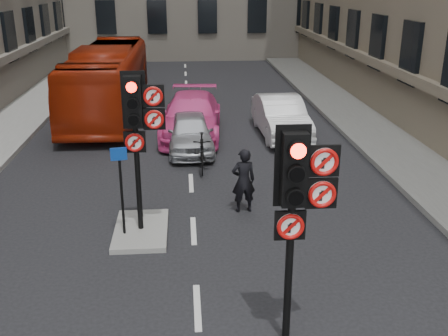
{
  "coord_description": "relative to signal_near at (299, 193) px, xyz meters",
  "views": [
    {
      "loc": [
        -0.14,
        -5.92,
        5.53
      ],
      "look_at": [
        0.48,
        2.08,
        2.6
      ],
      "focal_mm": 42.0,
      "sensor_mm": 36.0,
      "label": 1
    }
  ],
  "objects": [
    {
      "name": "pavement_right",
      "position": [
        5.71,
        11.01,
        -2.5
      ],
      "size": [
        3.0,
        50.0,
        0.16
      ],
      "primitive_type": "cube",
      "color": "gray",
      "rests_on": "ground"
    },
    {
      "name": "centre_island",
      "position": [
        -2.69,
        4.01,
        -2.52
      ],
      "size": [
        1.2,
        2.0,
        0.12
      ],
      "primitive_type": "cube",
      "color": "gray",
      "rests_on": "ground"
    },
    {
      "name": "signal_near",
      "position": [
        0.0,
        0.0,
        0.0
      ],
      "size": [
        0.91,
        0.4,
        3.58
      ],
      "color": "black",
      "rests_on": "ground"
    },
    {
      "name": "signal_far",
      "position": [
        -2.6,
        4.0,
        0.12
      ],
      "size": [
        0.91,
        0.4,
        3.58
      ],
      "color": "black",
      "rests_on": "centre_island"
    },
    {
      "name": "car_silver",
      "position": [
        -1.44,
        10.06,
        -1.96
      ],
      "size": [
        1.56,
        3.71,
        1.25
      ],
      "primitive_type": "imported",
      "rotation": [
        0.0,
        0.0,
        0.02
      ],
      "color": "#B5B8BD",
      "rests_on": "ground"
    },
    {
      "name": "car_white",
      "position": [
        1.91,
        11.54,
        -1.87
      ],
      "size": [
        1.66,
        4.4,
        1.43
      ],
      "primitive_type": "imported",
      "rotation": [
        0.0,
        0.0,
        0.03
      ],
      "color": "silver",
      "rests_on": "ground"
    },
    {
      "name": "car_pink",
      "position": [
        -1.36,
        11.79,
        -1.84
      ],
      "size": [
        2.49,
        5.28,
        1.49
      ],
      "primitive_type": "imported",
      "rotation": [
        0.0,
        0.0,
        -0.08
      ],
      "color": "#E54392",
      "rests_on": "ground"
    },
    {
      "name": "bus_red",
      "position": [
        -4.77,
        15.3,
        -1.14
      ],
      "size": [
        2.55,
        10.4,
        2.89
      ],
      "primitive_type": "imported",
      "rotation": [
        0.0,
        0.0,
        -0.01
      ],
      "color": "#97210B",
      "rests_on": "ground"
    },
    {
      "name": "motorcycle",
      "position": [
        -1.12,
        8.12,
        -2.04
      ],
      "size": [
        0.56,
        1.81,
        1.08
      ],
      "primitive_type": "imported",
      "rotation": [
        0.0,
        0.0,
        -0.03
      ],
      "color": "black",
      "rests_on": "ground"
    },
    {
      "name": "motorcyclist",
      "position": [
        -0.22,
        5.01,
        -1.76
      ],
      "size": [
        0.64,
        0.47,
        1.64
      ],
      "primitive_type": "imported",
      "rotation": [
        0.0,
        0.0,
        3.28
      ],
      "color": "black",
      "rests_on": "ground"
    },
    {
      "name": "info_sign",
      "position": [
        -3.04,
        3.76,
        -1.15
      ],
      "size": [
        0.35,
        0.13,
        2.03
      ],
      "rotation": [
        0.0,
        0.0,
        0.17
      ],
      "color": "black",
      "rests_on": "centre_island"
    }
  ]
}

